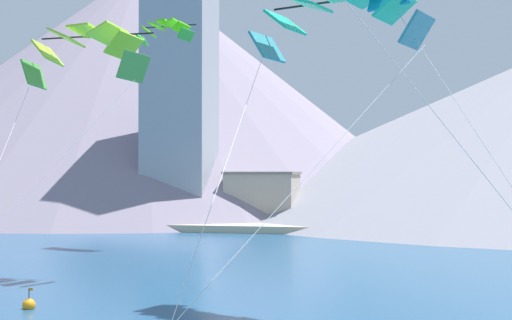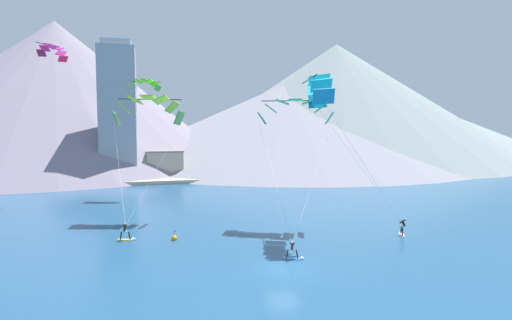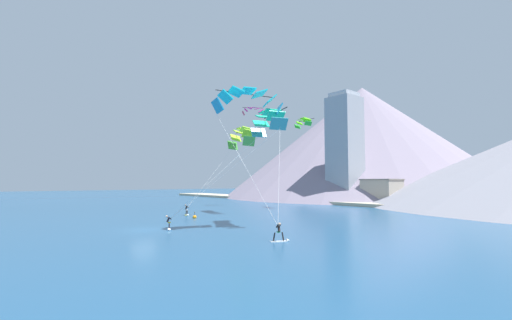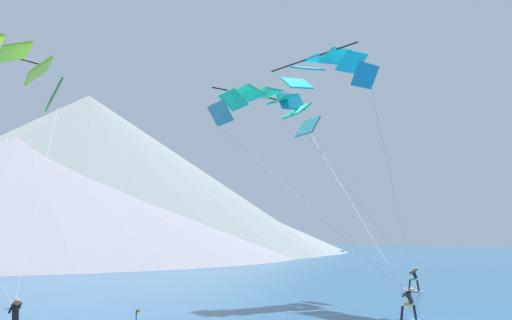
{
  "view_description": "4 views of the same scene",
  "coord_description": "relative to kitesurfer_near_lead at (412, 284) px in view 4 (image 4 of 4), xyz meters",
  "views": [
    {
      "loc": [
        8.4,
        -17.9,
        5.88
      ],
      "look_at": [
        1.94,
        13.03,
        6.41
      ],
      "focal_mm": 50.0,
      "sensor_mm": 36.0,
      "label": 1
    },
    {
      "loc": [
        -9.27,
        -27.57,
        10.51
      ],
      "look_at": [
        0.95,
        11.7,
        7.3
      ],
      "focal_mm": 28.0,
      "sensor_mm": 36.0,
      "label": 2
    },
    {
      "loc": [
        36.44,
        -14.07,
        5.12
      ],
      "look_at": [
        2.96,
        13.06,
        7.95
      ],
      "focal_mm": 24.0,
      "sensor_mm": 36.0,
      "label": 3
    },
    {
      "loc": [
        -21.44,
        -5.96,
        3.78
      ],
      "look_at": [
        2.99,
        11.76,
        8.47
      ],
      "focal_mm": 35.0,
      "sensor_mm": 36.0,
      "label": 4
    }
  ],
  "objects": [
    {
      "name": "kitesurfer_near_trail",
      "position": [
        -12.89,
        -4.41,
        -0.09
      ],
      "size": [
        1.74,
        1.12,
        1.62
      ],
      "color": "#337FDB",
      "rests_on": "ground"
    },
    {
      "name": "mountain_peak_central_summit",
      "position": [
        17.79,
        86.24,
        11.89
      ],
      "size": [
        113.39,
        113.39,
        24.85
      ],
      "color": "gray",
      "rests_on": "ground"
    },
    {
      "name": "mountain_peak_far_spur",
      "position": [
        37.42,
        92.84,
        18.99
      ],
      "size": [
        117.59,
        117.59,
        39.03
      ],
      "color": "gray",
      "rests_on": "ground"
    },
    {
      "name": "parafoil_kite_near_lead",
      "position": [
        -7.98,
        2.54,
        13.91
      ],
      "size": [
        9.81,
        8.08,
        14.27
      ],
      "color": "#178ABB"
    },
    {
      "name": "kitesurfer_near_lead",
      "position": [
        0.0,
        0.0,
        0.0
      ],
      "size": [
        1.11,
        1.74,
        1.75
      ],
      "color": "white",
      "rests_on": "ground"
    },
    {
      "name": "shore_building_promenade_mid",
      "position": [
        4.52,
        49.96,
        2.55
      ],
      "size": [
        8.64,
        4.82,
        6.13
      ],
      "color": "#A89E8E",
      "rests_on": "ground"
    },
    {
      "name": "parafoil_kite_near_trail",
      "position": [
        -8.99,
        6.35,
        12.11
      ],
      "size": [
        8.19,
        12.85,
        12.38
      ],
      "color": "teal"
    },
    {
      "name": "mountain_peak_east_shoulder",
      "position": [
        54.93,
        99.39,
        12.89
      ],
      "size": [
        123.21,
        123.21,
        26.83
      ],
      "color": "gray",
      "rests_on": "ground"
    }
  ]
}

